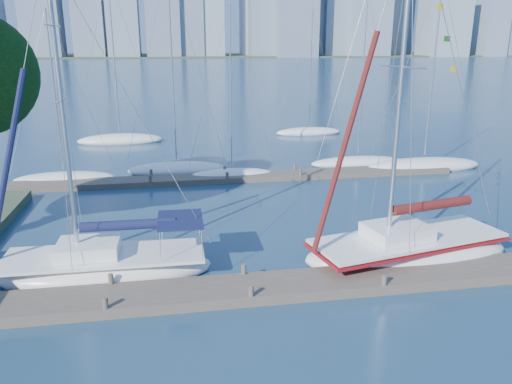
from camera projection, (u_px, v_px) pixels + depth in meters
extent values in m
plane|color=#18344E|center=(247.00, 294.00, 18.67)|extent=(700.00, 700.00, 0.00)
cube|color=#4A4136|center=(247.00, 289.00, 18.61)|extent=(26.00, 2.00, 0.40)
cube|color=#4A4136|center=(241.00, 177.00, 34.04)|extent=(30.00, 1.80, 0.36)
cube|color=#38472D|center=(172.00, 56.00, 320.52)|extent=(800.00, 100.00, 1.50)
ellipsoid|color=white|center=(106.00, 271.00, 19.97)|extent=(8.45, 2.86, 1.48)
cube|color=white|center=(105.00, 255.00, 19.77)|extent=(7.83, 2.63, 0.12)
cube|color=white|center=(88.00, 248.00, 19.58)|extent=(2.38, 1.82, 0.54)
cylinder|color=silver|center=(63.00, 116.00, 18.00)|extent=(0.18, 0.18, 11.04)
cylinder|color=silver|center=(129.00, 227.00, 19.59)|extent=(3.99, 0.15, 0.10)
cylinder|color=#11153A|center=(128.00, 225.00, 19.56)|extent=(3.67, 0.44, 0.39)
cube|color=#11153A|center=(180.00, 220.00, 19.84)|extent=(1.80, 2.36, 0.08)
ellipsoid|color=white|center=(407.00, 254.00, 21.56)|extent=(9.55, 4.82, 1.60)
cube|color=white|center=(409.00, 238.00, 21.34)|extent=(8.84, 4.45, 0.13)
cube|color=white|center=(397.00, 232.00, 21.01)|extent=(2.91, 2.43, 0.59)
cylinder|color=silver|center=(401.00, 84.00, 19.08)|extent=(0.19, 0.19, 12.86)
cylinder|color=silver|center=(432.00, 208.00, 21.37)|extent=(4.25, 1.00, 0.11)
cylinder|color=#4F1811|center=(432.00, 205.00, 21.34)|extent=(3.98, 1.24, 0.43)
cube|color=maroon|center=(408.00, 242.00, 21.39)|extent=(9.05, 4.60, 0.11)
ellipsoid|color=white|center=(65.00, 179.00, 33.54)|extent=(6.87, 4.39, 0.99)
cylinder|color=silver|center=(55.00, 92.00, 31.86)|extent=(0.11, 0.11, 10.14)
ellipsoid|color=white|center=(177.00, 169.00, 36.02)|extent=(7.20, 3.15, 1.09)
cylinder|color=silver|center=(172.00, 64.00, 33.89)|extent=(0.12, 0.12, 13.16)
ellipsoid|color=white|center=(232.00, 175.00, 34.53)|extent=(6.16, 2.42, 0.94)
cylinder|color=silver|center=(231.00, 88.00, 32.80)|extent=(0.10, 0.10, 10.53)
ellipsoid|color=white|center=(357.00, 163.00, 38.17)|extent=(7.58, 4.02, 0.95)
cylinder|color=silver|center=(363.00, 76.00, 36.29)|extent=(0.10, 0.10, 11.57)
ellipsoid|color=white|center=(424.00, 166.00, 36.84)|extent=(8.99, 2.95, 1.24)
cylinder|color=silver|center=(433.00, 69.00, 34.81)|extent=(0.14, 0.14, 12.22)
ellipsoid|color=white|center=(120.00, 140.00, 46.45)|extent=(8.10, 3.81, 1.24)
cylinder|color=silver|center=(114.00, 55.00, 44.21)|extent=(0.14, 0.14, 13.63)
ellipsoid|color=white|center=(309.00, 132.00, 50.75)|extent=(6.78, 2.28, 1.04)
cylinder|color=silver|center=(311.00, 69.00, 48.92)|extent=(0.11, 0.11, 11.10)
cube|color=slate|center=(40.00, 7.00, 270.80)|extent=(20.59, 17.63, 53.73)
cube|color=#8594A0|center=(89.00, 21.00, 296.96)|extent=(15.81, 17.61, 40.70)
cube|color=gray|center=(123.00, 20.00, 277.28)|extent=(17.09, 19.81, 41.12)
cube|color=slate|center=(163.00, 24.00, 283.08)|extent=(18.97, 16.86, 36.77)
cube|color=#8594A0|center=(321.00, 16.00, 304.49)|extent=(15.15, 17.11, 48.06)
cube|color=gray|center=(369.00, 7.00, 292.90)|extent=(22.97, 18.80, 56.86)
cube|color=slate|center=(397.00, 13.00, 326.74)|extent=(16.78, 17.52, 53.00)
cube|color=#8594A0|center=(444.00, 23.00, 302.61)|extent=(23.68, 23.94, 39.46)
cube|color=gray|center=(489.00, 28.00, 308.38)|extent=(14.82, 21.38, 34.37)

